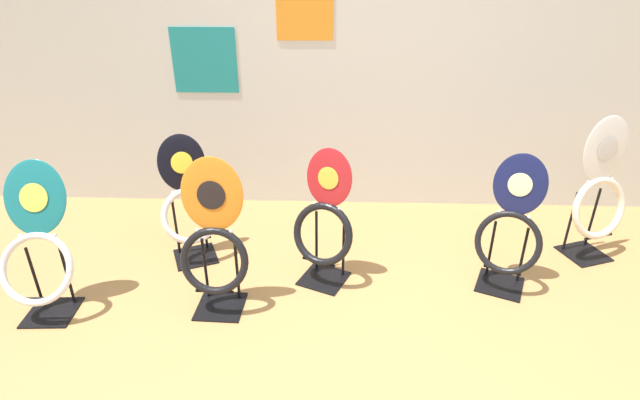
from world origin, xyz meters
The scene contains 7 objects.
wall_back centered at (0.00, 2.27, 1.30)m, with size 8.00×0.07×2.60m.
toilet_seat_display_navy_moon centered at (0.91, 1.10, 0.40)m, with size 0.44×0.38×0.88m.
toilet_seat_display_crimson_swirl centered at (-0.24, 1.11, 0.41)m, with size 0.44×0.37×0.89m.
toilet_seat_display_jazz_black centered at (-1.17, 1.36, 0.41)m, with size 0.44×0.42×0.87m.
toilet_seat_display_white_plain centered at (1.61, 1.48, 0.47)m, with size 0.46×0.36×1.01m.
toilet_seat_display_teal_sax centered at (-1.87, 0.75, 0.43)m, with size 0.44×0.42×0.91m.
toilet_seat_display_orange_sun centered at (-0.86, 0.81, 0.46)m, with size 0.41×0.29×0.95m.
Camera 1 is at (-0.17, -1.59, 1.97)m, focal length 28.00 mm.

